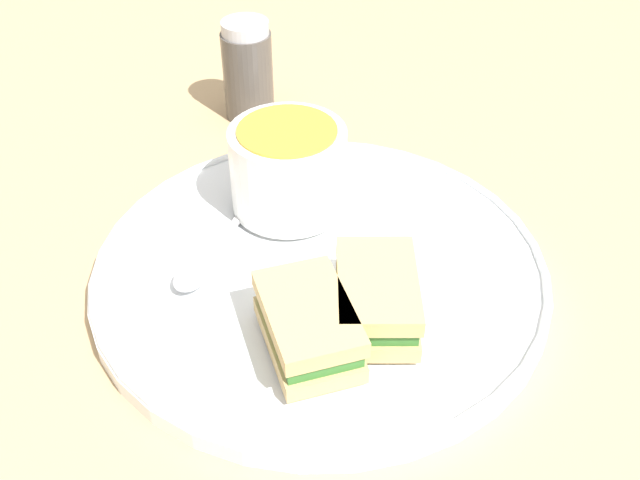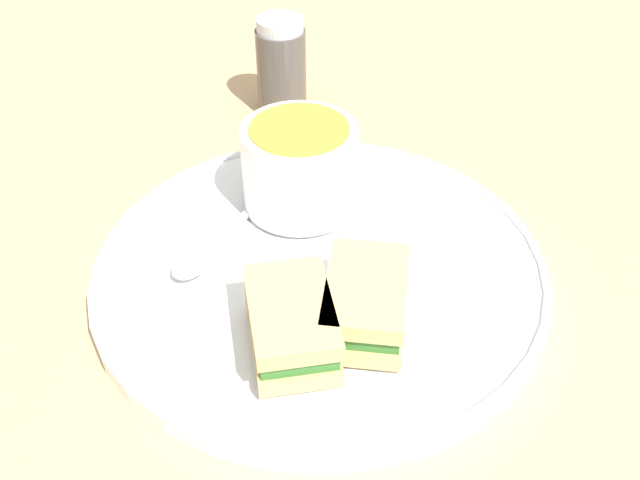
{
  "view_description": "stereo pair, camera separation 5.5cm",
  "coord_description": "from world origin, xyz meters",
  "px_view_note": "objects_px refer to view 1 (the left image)",
  "views": [
    {
      "loc": [
        -0.41,
        -0.11,
        0.39
      ],
      "look_at": [
        0.0,
        0.0,
        0.04
      ],
      "focal_mm": 42.0,
      "sensor_mm": 36.0,
      "label": 1
    },
    {
      "loc": [
        -0.39,
        -0.16,
        0.39
      ],
      "look_at": [
        0.0,
        0.0,
        0.04
      ],
      "focal_mm": 42.0,
      "sensor_mm": 36.0,
      "label": 2
    }
  ],
  "objects_px": {
    "soup_bowl": "(288,168)",
    "spoon": "(199,267)",
    "sandwich_half_near": "(308,325)",
    "salt_shaker": "(248,71)",
    "sandwich_half_far": "(377,297)"
  },
  "relations": [
    {
      "from": "soup_bowl",
      "to": "spoon",
      "type": "bearing_deg",
      "value": 157.49
    },
    {
      "from": "soup_bowl",
      "to": "spoon",
      "type": "xyz_separation_m",
      "value": [
        -0.1,
        0.04,
        -0.03
      ]
    },
    {
      "from": "sandwich_half_near",
      "to": "spoon",
      "type": "bearing_deg",
      "value": 63.2
    },
    {
      "from": "spoon",
      "to": "sandwich_half_near",
      "type": "bearing_deg",
      "value": 69.04
    },
    {
      "from": "sandwich_half_near",
      "to": "soup_bowl",
      "type": "bearing_deg",
      "value": 21.89
    },
    {
      "from": "spoon",
      "to": "sandwich_half_near",
      "type": "distance_m",
      "value": 0.11
    },
    {
      "from": "sandwich_half_near",
      "to": "salt_shaker",
      "type": "xyz_separation_m",
      "value": [
        0.3,
        0.15,
        0.01
      ]
    },
    {
      "from": "salt_shaker",
      "to": "soup_bowl",
      "type": "bearing_deg",
      "value": -150.16
    },
    {
      "from": "spoon",
      "to": "sandwich_half_far",
      "type": "height_order",
      "value": "sandwich_half_far"
    },
    {
      "from": "sandwich_half_far",
      "to": "sandwich_half_near",
      "type": "bearing_deg",
      "value": 135.15
    },
    {
      "from": "sandwich_half_far",
      "to": "salt_shaker",
      "type": "bearing_deg",
      "value": 35.04
    },
    {
      "from": "spoon",
      "to": "soup_bowl",
      "type": "bearing_deg",
      "value": 163.33
    },
    {
      "from": "soup_bowl",
      "to": "salt_shaker",
      "type": "relative_size",
      "value": 0.93
    },
    {
      "from": "soup_bowl",
      "to": "spoon",
      "type": "height_order",
      "value": "soup_bowl"
    },
    {
      "from": "sandwich_half_near",
      "to": "sandwich_half_far",
      "type": "height_order",
      "value": "same"
    }
  ]
}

